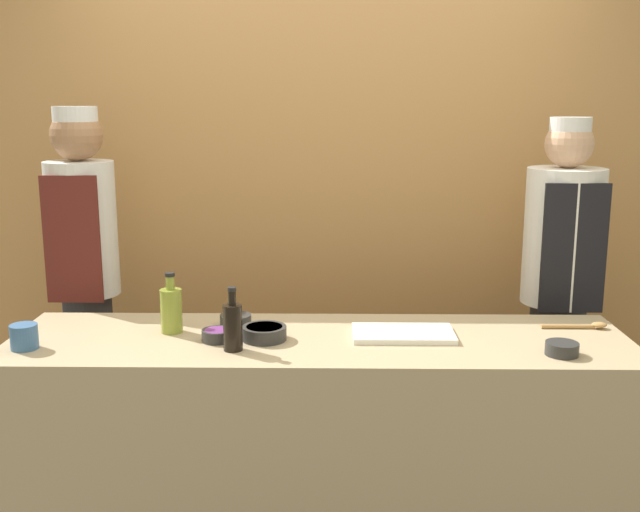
# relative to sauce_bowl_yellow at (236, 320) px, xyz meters

# --- Properties ---
(cabinet_wall) EXTENTS (3.55, 0.18, 2.40)m
(cabinet_wall) POSITION_rel_sauce_bowl_yellow_xyz_m (0.32, 0.98, 0.26)
(cabinet_wall) COLOR #B7844C
(cabinet_wall) RESTS_ON ground_plane
(counter) EXTENTS (2.27, 0.63, 0.92)m
(counter) POSITION_rel_sauce_bowl_yellow_xyz_m (0.32, -0.14, -0.48)
(counter) COLOR tan
(counter) RESTS_ON ground_plane
(sauce_bowl_yellow) EXTENTS (0.12, 0.12, 0.05)m
(sauce_bowl_yellow) POSITION_rel_sauce_bowl_yellow_xyz_m (0.00, 0.00, 0.00)
(sauce_bowl_yellow) COLOR #2D2D2D
(sauce_bowl_yellow) RESTS_ON counter
(sauce_bowl_green) EXTENTS (0.11, 0.11, 0.04)m
(sauce_bowl_green) POSITION_rel_sauce_bowl_yellow_xyz_m (1.15, -0.31, -0.00)
(sauce_bowl_green) COLOR #2D2D2D
(sauce_bowl_green) RESTS_ON counter
(sauce_bowl_purple) EXTENTS (0.11, 0.11, 0.04)m
(sauce_bowl_purple) POSITION_rel_sauce_bowl_yellow_xyz_m (-0.04, -0.18, -0.00)
(sauce_bowl_purple) COLOR #2D2D2D
(sauce_bowl_purple) RESTS_ON counter
(sauce_bowl_brown) EXTENTS (0.16, 0.16, 0.05)m
(sauce_bowl_brown) POSITION_rel_sauce_bowl_yellow_xyz_m (0.13, -0.17, 0.00)
(sauce_bowl_brown) COLOR #2D2D2D
(sauce_bowl_brown) RESTS_ON counter
(cutting_board) EXTENTS (0.37, 0.21, 0.02)m
(cutting_board) POSITION_rel_sauce_bowl_yellow_xyz_m (0.63, -0.12, -0.02)
(cutting_board) COLOR white
(cutting_board) RESTS_ON counter
(bottle_oil) EXTENTS (0.08, 0.08, 0.23)m
(bottle_oil) POSITION_rel_sauce_bowl_yellow_xyz_m (-0.23, -0.08, 0.06)
(bottle_oil) COLOR olive
(bottle_oil) RESTS_ON counter
(bottle_soy) EXTENTS (0.07, 0.07, 0.23)m
(bottle_soy) POSITION_rel_sauce_bowl_yellow_xyz_m (0.03, -0.28, 0.06)
(bottle_soy) COLOR black
(bottle_soy) RESTS_ON counter
(cup_blue) EXTENTS (0.09, 0.09, 0.09)m
(cup_blue) POSITION_rel_sauce_bowl_yellow_xyz_m (-0.70, -0.28, 0.02)
(cup_blue) COLOR #386093
(cup_blue) RESTS_ON counter
(wooden_spoon) EXTENTS (0.25, 0.04, 0.03)m
(wooden_spoon) POSITION_rel_sauce_bowl_yellow_xyz_m (1.33, -0.01, -0.01)
(wooden_spoon) COLOR #B2844C
(wooden_spoon) RESTS_ON counter
(chef_left) EXTENTS (0.30, 0.30, 1.74)m
(chef_left) POSITION_rel_sauce_bowl_yellow_xyz_m (-0.73, 0.48, 0.03)
(chef_left) COLOR #28282D
(chef_left) RESTS_ON ground_plane
(chef_right) EXTENTS (0.34, 0.34, 1.70)m
(chef_right) POSITION_rel_sauce_bowl_yellow_xyz_m (1.38, 0.48, -0.01)
(chef_right) COLOR #28282D
(chef_right) RESTS_ON ground_plane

